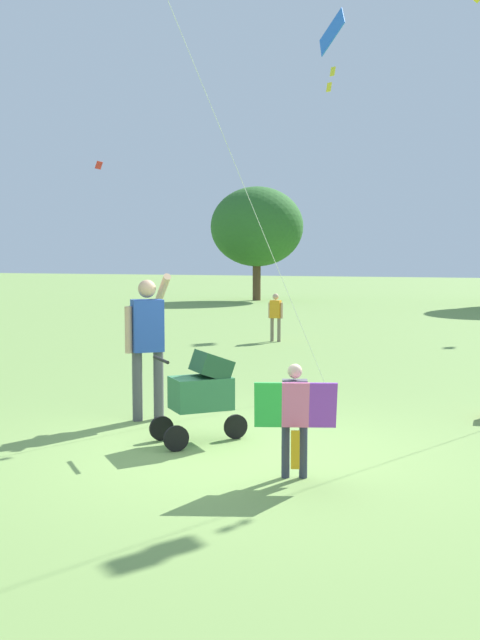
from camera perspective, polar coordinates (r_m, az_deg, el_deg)
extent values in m
plane|color=#75994C|center=(8.21, -0.18, -9.86)|extent=(120.00, 120.00, 0.00)
cylinder|color=brown|center=(33.91, 1.26, 2.85)|extent=(0.36, 0.36, 1.62)
ellipsoid|color=#2D6628|center=(33.90, 1.26, 7.01)|extent=(4.14, 3.73, 3.52)
cylinder|color=#33384C|center=(7.27, 4.76, -9.68)|extent=(0.08, 0.08, 0.53)
cylinder|color=#33384C|center=(7.27, 3.43, -9.68)|extent=(0.08, 0.08, 0.53)
cube|color=#4C4C56|center=(7.17, 4.12, -6.08)|extent=(0.26, 0.21, 0.40)
cylinder|color=beige|center=(7.18, 5.29, -6.29)|extent=(0.06, 0.06, 0.35)
cylinder|color=beige|center=(7.17, 2.95, -6.29)|extent=(0.06, 0.06, 0.35)
sphere|color=beige|center=(7.12, 4.14, -3.85)|extent=(0.14, 0.14, 0.14)
cube|color=purple|center=(7.00, 6.24, -6.38)|extent=(0.29, 0.22, 0.44)
cube|color=pink|center=(6.99, 4.18, -6.39)|extent=(0.29, 0.22, 0.44)
cube|color=green|center=(6.99, 2.11, -6.38)|extent=(0.29, 0.22, 0.44)
cube|color=#F4A319|center=(7.06, 4.16, -9.68)|extent=(0.08, 0.03, 0.36)
cylinder|color=#4C4C51|center=(9.69, -7.70, -4.96)|extent=(0.13, 0.13, 0.87)
cylinder|color=#4C4C51|center=(9.75, -6.12, -4.88)|extent=(0.13, 0.13, 0.87)
cube|color=#284CA8|center=(9.62, -6.96, -0.42)|extent=(0.45, 0.42, 0.66)
cylinder|color=tan|center=(9.57, -8.35, -0.74)|extent=(0.09, 0.09, 0.58)
cylinder|color=tan|center=(9.78, -5.81, 2.33)|extent=(0.41, 0.47, 0.41)
sphere|color=tan|center=(9.58, -6.99, 2.34)|extent=(0.23, 0.23, 0.23)
cylinder|color=black|center=(8.74, -0.33, -8.00)|extent=(0.23, 0.22, 0.28)
cylinder|color=black|center=(8.71, -5.90, -8.07)|extent=(0.23, 0.22, 0.28)
cylinder|color=black|center=(8.23, -4.80, -8.84)|extent=(0.23, 0.22, 0.28)
cube|color=#337247|center=(8.50, -2.94, -5.48)|extent=(0.77, 0.76, 0.36)
cube|color=#235031|center=(8.50, -2.14, -3.43)|extent=(0.59, 0.59, 0.35)
cylinder|color=black|center=(8.29, -5.94, -2.97)|extent=(0.35, 0.38, 0.04)
cube|color=blue|center=(12.02, 6.90, 20.65)|extent=(0.54, 0.75, 0.80)
cube|color=yellow|center=(11.90, 6.96, 18.00)|extent=(0.09, 0.07, 0.14)
cube|color=yellow|center=(11.88, 6.68, 16.94)|extent=(0.09, 0.07, 0.14)
cylinder|color=silver|center=(10.54, 1.29, 7.64)|extent=(1.49, 2.56, 5.18)
cube|color=red|center=(38.75, -10.53, 11.33)|extent=(0.33, 0.33, 0.40)
cylinder|color=#7F705B|center=(18.20, 2.42, -0.73)|extent=(0.08, 0.08, 0.57)
cylinder|color=#7F705B|center=(18.13, 2.94, -0.75)|extent=(0.08, 0.08, 0.57)
cube|color=orange|center=(18.12, 2.68, 0.82)|extent=(0.26, 0.17, 0.42)
cylinder|color=tan|center=(18.18, 2.23, 0.74)|extent=(0.06, 0.06, 0.38)
cylinder|color=tan|center=(18.07, 3.14, 0.71)|extent=(0.06, 0.06, 0.38)
sphere|color=tan|center=(18.10, 2.69, 1.76)|extent=(0.15, 0.15, 0.15)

